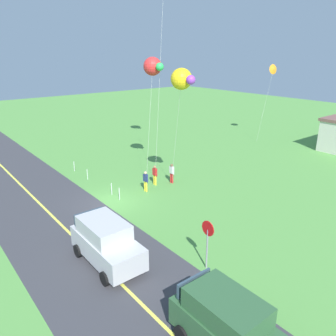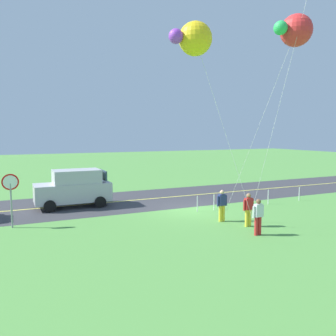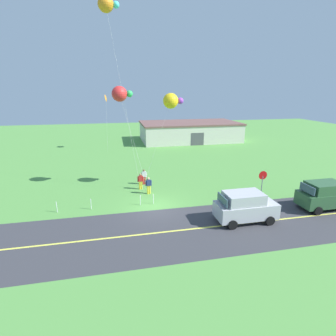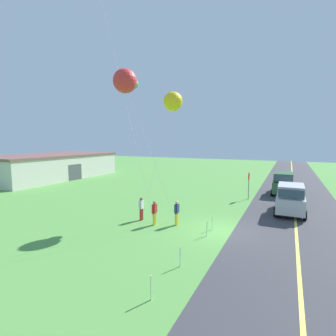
{
  "view_description": "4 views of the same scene",
  "coord_description": "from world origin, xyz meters",
  "px_view_note": "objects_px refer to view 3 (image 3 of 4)",
  "views": [
    {
      "loc": [
        19.13,
        -10.22,
        10.04
      ],
      "look_at": [
        1.49,
        3.92,
        2.11
      ],
      "focal_mm": 35.68,
      "sensor_mm": 36.0,
      "label": 1
    },
    {
      "loc": [
        9.45,
        17.3,
        4.44
      ],
      "look_at": [
        3.18,
        3.72,
        2.91
      ],
      "focal_mm": 36.68,
      "sensor_mm": 36.0,
      "label": 2
    },
    {
      "loc": [
        -2.99,
        -19.41,
        9.24
      ],
      "look_at": [
        1.43,
        1.65,
        2.82
      ],
      "focal_mm": 27.81,
      "sensor_mm": 36.0,
      "label": 3
    },
    {
      "loc": [
        -14.92,
        -3.4,
        5.5
      ],
      "look_at": [
        1.24,
        4.33,
        3.57
      ],
      "focal_mm": 27.15,
      "sensor_mm": 36.0,
      "label": 4
    }
  ],
  "objects_px": {
    "stop_sign": "(262,179)",
    "person_child_watcher": "(140,181)",
    "car_suv_foreground": "(245,207)",
    "kite_red_low": "(120,94)",
    "kite_green_far": "(106,98)",
    "person_adult_companion": "(144,176)",
    "warehouse_distant": "(189,131)",
    "person_adult_near": "(149,185)",
    "kite_yellow_high": "(106,4)",
    "kite_blue_mid": "(171,101)",
    "car_parked_east_near": "(325,195)"
  },
  "relations": [
    {
      "from": "stop_sign",
      "to": "person_child_watcher",
      "type": "bearing_deg",
      "value": 156.42
    },
    {
      "from": "car_suv_foreground",
      "to": "stop_sign",
      "type": "distance_m",
      "value": 4.99
    },
    {
      "from": "kite_red_low",
      "to": "kite_green_far",
      "type": "xyz_separation_m",
      "value": [
        -1.61,
        17.9,
        -0.84
      ]
    },
    {
      "from": "stop_sign",
      "to": "person_child_watcher",
      "type": "height_order",
      "value": "stop_sign"
    },
    {
      "from": "person_adult_companion",
      "to": "warehouse_distant",
      "type": "height_order",
      "value": "warehouse_distant"
    },
    {
      "from": "person_child_watcher",
      "to": "warehouse_distant",
      "type": "height_order",
      "value": "warehouse_distant"
    },
    {
      "from": "person_adult_near",
      "to": "kite_yellow_high",
      "type": "relative_size",
      "value": 0.09
    },
    {
      "from": "person_adult_companion",
      "to": "kite_yellow_high",
      "type": "distance_m",
      "value": 16.0
    },
    {
      "from": "person_adult_companion",
      "to": "person_child_watcher",
      "type": "bearing_deg",
      "value": 139.61
    },
    {
      "from": "kite_red_low",
      "to": "person_adult_near",
      "type": "bearing_deg",
      "value": -48.64
    },
    {
      "from": "car_suv_foreground",
      "to": "kite_green_far",
      "type": "distance_m",
      "value": 29.54
    },
    {
      "from": "kite_green_far",
      "to": "kite_red_low",
      "type": "bearing_deg",
      "value": -84.86
    },
    {
      "from": "person_adult_near",
      "to": "kite_red_low",
      "type": "relative_size",
      "value": 0.17
    },
    {
      "from": "stop_sign",
      "to": "warehouse_distant",
      "type": "bearing_deg",
      "value": 86.49
    },
    {
      "from": "kite_green_far",
      "to": "person_adult_companion",
      "type": "bearing_deg",
      "value": -78.51
    },
    {
      "from": "kite_yellow_high",
      "to": "warehouse_distant",
      "type": "bearing_deg",
      "value": 56.28
    },
    {
      "from": "stop_sign",
      "to": "kite_yellow_high",
      "type": "relative_size",
      "value": 0.15
    },
    {
      "from": "warehouse_distant",
      "to": "person_child_watcher",
      "type": "bearing_deg",
      "value": -116.37
    },
    {
      "from": "person_adult_companion",
      "to": "kite_green_far",
      "type": "relative_size",
      "value": 0.18
    },
    {
      "from": "kite_green_far",
      "to": "warehouse_distant",
      "type": "distance_m",
      "value": 17.19
    },
    {
      "from": "car_suv_foreground",
      "to": "person_child_watcher",
      "type": "bearing_deg",
      "value": 130.22
    },
    {
      "from": "person_adult_near",
      "to": "kite_green_far",
      "type": "height_order",
      "value": "kite_green_far"
    },
    {
      "from": "person_adult_companion",
      "to": "person_child_watcher",
      "type": "relative_size",
      "value": 1.0
    },
    {
      "from": "kite_yellow_high",
      "to": "stop_sign",
      "type": "bearing_deg",
      "value": -30.51
    },
    {
      "from": "person_adult_near",
      "to": "kite_blue_mid",
      "type": "height_order",
      "value": "kite_blue_mid"
    },
    {
      "from": "kite_green_far",
      "to": "stop_sign",
      "type": "bearing_deg",
      "value": -60.36
    },
    {
      "from": "person_child_watcher",
      "to": "car_parked_east_near",
      "type": "bearing_deg",
      "value": -141.38
    },
    {
      "from": "person_adult_companion",
      "to": "warehouse_distant",
      "type": "bearing_deg",
      "value": -46.34
    },
    {
      "from": "kite_blue_mid",
      "to": "kite_green_far",
      "type": "distance_m",
      "value": 19.88
    },
    {
      "from": "car_suv_foreground",
      "to": "stop_sign",
      "type": "relative_size",
      "value": 1.72
    },
    {
      "from": "person_adult_companion",
      "to": "warehouse_distant",
      "type": "distance_m",
      "value": 25.62
    },
    {
      "from": "car_parked_east_near",
      "to": "kite_red_low",
      "type": "xyz_separation_m",
      "value": [
        -15.66,
        8.41,
        7.8
      ]
    },
    {
      "from": "stop_sign",
      "to": "kite_yellow_high",
      "type": "bearing_deg",
      "value": 149.49
    },
    {
      "from": "car_suv_foreground",
      "to": "person_adult_near",
      "type": "xyz_separation_m",
      "value": [
        -6.15,
        6.68,
        -0.29
      ]
    },
    {
      "from": "kite_blue_mid",
      "to": "stop_sign",
      "type": "bearing_deg",
      "value": -32.18
    },
    {
      "from": "person_adult_near",
      "to": "kite_red_low",
      "type": "xyz_separation_m",
      "value": [
        -2.1,
        2.38,
        8.09
      ]
    },
    {
      "from": "person_adult_near",
      "to": "warehouse_distant",
      "type": "relative_size",
      "value": 0.09
    },
    {
      "from": "kite_blue_mid",
      "to": "kite_yellow_high",
      "type": "relative_size",
      "value": 0.52
    },
    {
      "from": "person_child_watcher",
      "to": "kite_blue_mid",
      "type": "distance_m",
      "value": 8.07
    },
    {
      "from": "kite_blue_mid",
      "to": "warehouse_distant",
      "type": "relative_size",
      "value": 0.49
    },
    {
      "from": "kite_yellow_high",
      "to": "car_suv_foreground",
      "type": "bearing_deg",
      "value": -50.41
    },
    {
      "from": "person_child_watcher",
      "to": "warehouse_distant",
      "type": "distance_m",
      "value": 27.01
    },
    {
      "from": "car_suv_foreground",
      "to": "kite_blue_mid",
      "type": "bearing_deg",
      "value": 114.78
    },
    {
      "from": "kite_blue_mid",
      "to": "kite_yellow_high",
      "type": "bearing_deg",
      "value": 151.85
    },
    {
      "from": "stop_sign",
      "to": "kite_green_far",
      "type": "bearing_deg",
      "value": 119.64
    },
    {
      "from": "person_adult_companion",
      "to": "car_suv_foreground",
      "type": "bearing_deg",
      "value": -165.69
    },
    {
      "from": "car_parked_east_near",
      "to": "stop_sign",
      "type": "relative_size",
      "value": 1.72
    },
    {
      "from": "person_adult_companion",
      "to": "kite_yellow_high",
      "type": "relative_size",
      "value": 0.09
    },
    {
      "from": "person_adult_near",
      "to": "person_adult_companion",
      "type": "xyz_separation_m",
      "value": [
        -0.12,
        2.63,
        0.0
      ]
    },
    {
      "from": "car_suv_foreground",
      "to": "kite_yellow_high",
      "type": "bearing_deg",
      "value": 129.59
    }
  ]
}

